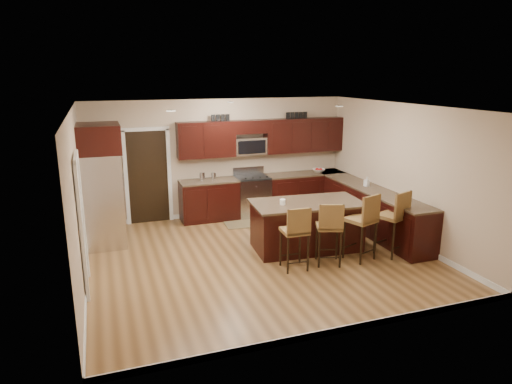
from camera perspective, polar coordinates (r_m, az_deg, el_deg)
name	(u,v)px	position (r m, az deg, el deg)	size (l,w,h in m)	color
floor	(260,256)	(8.43, 0.50, -8.07)	(6.00, 6.00, 0.00)	olive
ceiling	(260,107)	(7.80, 0.55, 10.56)	(6.00, 6.00, 0.00)	silver
wall_back	(220,158)	(10.58, -4.53, 4.22)	(6.00, 6.00, 0.00)	tan
wall_left	(78,200)	(7.57, -21.37, -0.96)	(5.50, 5.50, 0.00)	tan
wall_right	(404,173)	(9.43, 17.96, 2.27)	(5.50, 5.50, 0.00)	tan
base_cabinets	(318,202)	(10.26, 7.80, -1.31)	(4.02, 3.96, 0.92)	black
upper_cabinets	(265,136)	(10.66, 1.11, 7.01)	(4.00, 0.33, 0.80)	black
range	(252,196)	(10.69, -0.50, -0.46)	(0.76, 0.64, 1.11)	silver
microwave	(250,146)	(10.59, -0.78, 5.76)	(0.76, 0.31, 0.40)	silver
doorway	(148,177)	(10.34, -13.35, 1.82)	(0.85, 0.03, 2.06)	black
pantry_door	(81,226)	(7.37, -21.04, -4.01)	(0.03, 0.80, 2.04)	white
letter_decor	(259,116)	(10.56, 0.39, 9.43)	(2.20, 0.03, 0.15)	black
island	(306,227)	(8.72, 6.33, -4.35)	(2.14, 1.24, 0.92)	black
stool_left	(296,231)	(7.67, 5.02, -4.87)	(0.44, 0.44, 1.12)	olive
stool_mid	(330,226)	(7.94, 9.20, -4.28)	(0.54, 0.54, 1.13)	olive
stool_right	(364,219)	(8.25, 13.37, -3.36)	(0.58, 0.58, 1.22)	olive
refrigerator	(102,184)	(9.15, -18.66, 0.92)	(0.79, 0.97, 2.35)	silver
floor_mat	(247,223)	(10.22, -1.17, -3.90)	(0.98, 0.65, 0.01)	brown
fruit_bowl	(319,170)	(11.23, 7.85, 2.70)	(0.31, 0.31, 0.08)	silver
soap_bottle	(367,182)	(9.97, 13.67, 1.28)	(0.09, 0.09, 0.20)	#B2B2B2
canister_tall	(202,177)	(10.25, -6.75, 1.91)	(0.12, 0.12, 0.19)	silver
canister_short	(214,176)	(10.31, -5.33, 1.96)	(0.11, 0.11, 0.17)	silver
island_jar	(283,202)	(8.36, 3.34, -1.24)	(0.10, 0.10, 0.10)	white
stool_extra	(395,216)	(8.60, 17.03, -2.86)	(0.58, 0.58, 1.22)	olive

